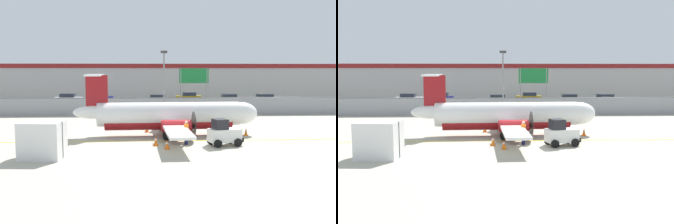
# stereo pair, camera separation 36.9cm
# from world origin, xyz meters

# --- Properties ---
(ground_plane) EXTENTS (140.00, 140.00, 0.01)m
(ground_plane) POSITION_xyz_m (0.00, 2.00, 0.00)
(ground_plane) COLOR #B2AD99
(perimeter_fence) EXTENTS (98.00, 0.10, 2.10)m
(perimeter_fence) POSITION_xyz_m (0.00, 18.00, 1.12)
(perimeter_fence) COLOR gray
(perimeter_fence) RESTS_ON ground
(parking_lot_strip) EXTENTS (98.00, 17.00, 0.12)m
(parking_lot_strip) POSITION_xyz_m (0.00, 29.50, 0.06)
(parking_lot_strip) COLOR #38383A
(parking_lot_strip) RESTS_ON ground
(background_building) EXTENTS (91.00, 8.10, 6.50)m
(background_building) POSITION_xyz_m (0.00, 47.99, 3.26)
(background_building) COLOR #BCB7B2
(background_building) RESTS_ON ground
(commuter_airplane) EXTENTS (14.80, 16.05, 4.92)m
(commuter_airplane) POSITION_xyz_m (-0.10, 4.31, 1.60)
(commuter_airplane) COLOR white
(commuter_airplane) RESTS_ON ground
(baggage_tug) EXTENTS (2.52, 1.83, 1.88)m
(baggage_tug) POSITION_xyz_m (3.23, 0.03, 0.86)
(baggage_tug) COLOR silver
(baggage_tug) RESTS_ON ground
(ground_crew_worker) EXTENTS (0.43, 0.54, 1.70)m
(ground_crew_worker) POSITION_xyz_m (0.66, 0.45, 0.95)
(ground_crew_worker) COLOR #191E4C
(ground_crew_worker) RESTS_ON ground
(cargo_container) EXTENTS (2.56, 2.19, 2.20)m
(cargo_container) POSITION_xyz_m (-8.29, -3.12, 1.10)
(cargo_container) COLOR silver
(cargo_container) RESTS_ON ground
(traffic_cone_near_left) EXTENTS (0.36, 0.36, 0.64)m
(traffic_cone_near_left) POSITION_xyz_m (-2.12, 6.15, 0.31)
(traffic_cone_near_left) COLOR orange
(traffic_cone_near_left) RESTS_ON ground
(traffic_cone_near_right) EXTENTS (0.36, 0.36, 0.64)m
(traffic_cone_near_right) POSITION_xyz_m (-0.77, -0.95, 0.31)
(traffic_cone_near_right) COLOR orange
(traffic_cone_near_right) RESTS_ON ground
(traffic_cone_far_left) EXTENTS (0.36, 0.36, 0.64)m
(traffic_cone_far_left) POSITION_xyz_m (5.85, 3.97, 0.31)
(traffic_cone_far_left) COLOR orange
(traffic_cone_far_left) RESTS_ON ground
(traffic_cone_far_right) EXTENTS (0.36, 0.36, 0.64)m
(traffic_cone_far_right) POSITION_xyz_m (-1.49, 0.25, 0.31)
(traffic_cone_far_right) COLOR orange
(traffic_cone_far_right) RESTS_ON ground
(parked_car_0) EXTENTS (4.23, 2.06, 1.58)m
(parked_car_0) POSITION_xyz_m (-14.27, 33.16, 0.89)
(parked_car_0) COLOR silver
(parked_car_0) RESTS_ON parking_lot_strip
(parked_car_1) EXTENTS (4.22, 2.04, 1.58)m
(parked_car_1) POSITION_xyz_m (-9.64, 35.23, 0.89)
(parked_car_1) COLOR navy
(parked_car_1) RESTS_ON parking_lot_strip
(parked_car_2) EXTENTS (4.26, 2.12, 1.58)m
(parked_car_2) POSITION_xyz_m (-4.43, 23.39, 0.89)
(parked_car_2) COLOR black
(parked_car_2) RESTS_ON parking_lot_strip
(parked_car_3) EXTENTS (4.24, 2.08, 1.58)m
(parked_car_3) POSITION_xyz_m (-0.42, 29.90, 0.89)
(parked_car_3) COLOR gray
(parked_car_3) RESTS_ON parking_lot_strip
(parked_car_4) EXTENTS (4.35, 2.33, 1.58)m
(parked_car_4) POSITION_xyz_m (4.70, 35.58, 0.89)
(parked_car_4) COLOR #B28C19
(parked_car_4) RESTS_ON parking_lot_strip
(parked_car_5) EXTENTS (4.29, 2.18, 1.58)m
(parked_car_5) POSITION_xyz_m (10.19, 30.67, 0.89)
(parked_car_5) COLOR #19662D
(parked_car_5) RESTS_ON parking_lot_strip
(parked_car_6) EXTENTS (4.39, 2.44, 1.58)m
(parked_car_6) POSITION_xyz_m (15.63, 30.36, 0.89)
(parked_car_6) COLOR #19662D
(parked_car_6) RESTS_ON parking_lot_strip
(apron_light_pole) EXTENTS (0.70, 0.30, 7.27)m
(apron_light_pole) POSITION_xyz_m (-0.31, 14.01, 4.30)
(apron_light_pole) COLOR slate
(apron_light_pole) RESTS_ON ground
(highway_sign) EXTENTS (3.60, 0.14, 5.50)m
(highway_sign) POSITION_xyz_m (3.61, 20.14, 4.14)
(highway_sign) COLOR slate
(highway_sign) RESTS_ON ground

